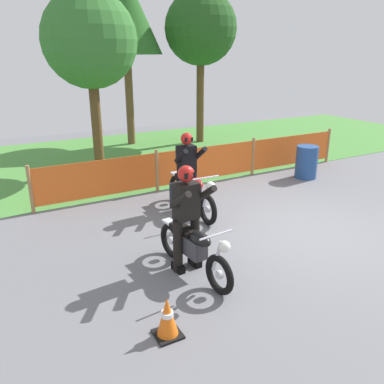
# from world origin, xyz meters

# --- Properties ---
(ground) EXTENTS (24.00, 24.00, 0.02)m
(ground) POSITION_xyz_m (0.00, 0.00, -0.01)
(ground) COLOR slate
(grass_verge) EXTENTS (24.00, 7.27, 0.01)m
(grass_verge) POSITION_xyz_m (0.00, 7.03, 0.01)
(grass_verge) COLOR #4C8C3D
(grass_verge) RESTS_ON ground
(barrier_fence) EXTENTS (8.78, 0.08, 1.05)m
(barrier_fence) POSITION_xyz_m (0.00, 3.40, 0.54)
(barrier_fence) COLOR #997547
(barrier_fence) RESTS_ON ground
(tree_leftmost) EXTENTS (2.50, 2.50, 4.80)m
(tree_leftmost) POSITION_xyz_m (-2.18, 5.82, 3.52)
(tree_leftmost) COLOR brown
(tree_leftmost) RESTS_ON ground
(tree_near_left) EXTENTS (2.49, 2.49, 5.95)m
(tree_near_left) POSITION_xyz_m (-0.10, 8.80, 4.53)
(tree_near_left) COLOR brown
(tree_near_left) RESTS_ON ground
(tree_near_right) EXTENTS (2.56, 2.56, 5.35)m
(tree_near_right) POSITION_xyz_m (2.35, 7.90, 4.03)
(tree_near_right) COLOR brown
(tree_near_right) RESTS_ON ground
(motorcycle_lead) EXTENTS (0.55, 1.88, 0.89)m
(motorcycle_lead) POSITION_xyz_m (-2.53, -0.40, 0.43)
(motorcycle_lead) COLOR black
(motorcycle_lead) RESTS_ON ground
(motorcycle_trailing) EXTENTS (0.60, 2.03, 0.96)m
(motorcycle_trailing) POSITION_xyz_m (-1.38, 1.78, 0.47)
(motorcycle_trailing) COLOR black
(motorcycle_trailing) RESTS_ON ground
(rider_lead) EXTENTS (0.59, 0.71, 1.69)m
(rider_lead) POSITION_xyz_m (-2.55, -0.20, 0.95)
(rider_lead) COLOR black
(rider_lead) RESTS_ON ground
(rider_trailing) EXTENTS (0.55, 0.68, 1.69)m
(rider_trailing) POSITION_xyz_m (-1.37, 2.00, 0.95)
(rider_trailing) COLOR black
(rider_trailing) RESTS_ON ground
(traffic_cone) EXTENTS (0.32, 0.32, 0.53)m
(traffic_cone) POSITION_xyz_m (-3.49, -1.49, 0.26)
(traffic_cone) COLOR black
(traffic_cone) RESTS_ON ground
(spare_drum) EXTENTS (0.58, 0.58, 0.88)m
(spare_drum) POSITION_xyz_m (2.57, 2.48, 0.44)
(spare_drum) COLOR navy
(spare_drum) RESTS_ON ground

